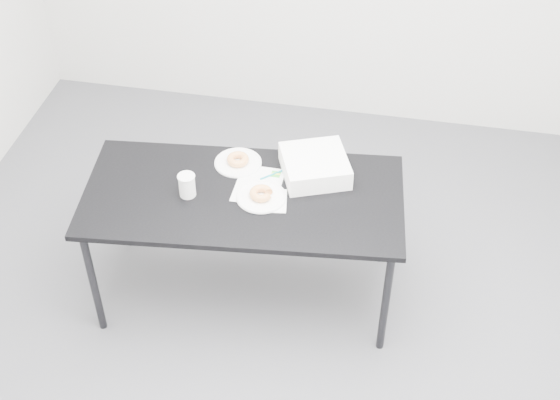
% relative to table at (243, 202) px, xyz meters
% --- Properties ---
extents(floor, '(4.00, 4.00, 0.00)m').
position_rel_table_xyz_m(floor, '(0.12, -0.18, -0.67)').
color(floor, '#4E4E53').
rests_on(floor, ground).
extents(table, '(1.66, 0.90, 0.73)m').
position_rel_table_xyz_m(table, '(0.00, 0.00, 0.00)').
color(table, black).
rests_on(table, floor).
extents(scorecard, '(0.23, 0.29, 0.00)m').
position_rel_table_xyz_m(scorecard, '(0.06, 0.08, 0.06)').
color(scorecard, white).
rests_on(scorecard, table).
extents(logo_patch, '(0.05, 0.05, 0.00)m').
position_rel_table_xyz_m(logo_patch, '(0.13, 0.18, 0.06)').
color(logo_patch, green).
rests_on(logo_patch, scorecard).
extents(pen, '(0.11, 0.10, 0.01)m').
position_rel_table_xyz_m(pen, '(0.11, 0.17, 0.06)').
color(pen, '#0C778C').
rests_on(pen, scorecard).
extents(napkin, '(0.20, 0.20, 0.00)m').
position_rel_table_xyz_m(napkin, '(0.14, -0.02, 0.06)').
color(napkin, white).
rests_on(napkin, table).
extents(plate_near, '(0.25, 0.25, 0.01)m').
position_rel_table_xyz_m(plate_near, '(0.10, -0.01, 0.06)').
color(plate_near, white).
rests_on(plate_near, napkin).
extents(donut_near, '(0.12, 0.12, 0.04)m').
position_rel_table_xyz_m(donut_near, '(0.10, -0.01, 0.08)').
color(donut_near, '#DD8646').
rests_on(donut_near, plate_near).
extents(plate_far, '(0.25, 0.25, 0.01)m').
position_rel_table_xyz_m(plate_far, '(-0.08, 0.23, 0.06)').
color(plate_far, white).
rests_on(plate_far, table).
extents(donut_far, '(0.13, 0.13, 0.04)m').
position_rel_table_xyz_m(donut_far, '(-0.08, 0.23, 0.08)').
color(donut_far, '#DD8646').
rests_on(donut_far, plate_far).
extents(coffee_cup, '(0.08, 0.08, 0.12)m').
position_rel_table_xyz_m(coffee_cup, '(-0.27, -0.05, 0.12)').
color(coffee_cup, white).
rests_on(coffee_cup, table).
extents(cup_lid, '(0.10, 0.10, 0.01)m').
position_rel_table_xyz_m(cup_lid, '(0.34, 0.24, 0.06)').
color(cup_lid, white).
rests_on(cup_lid, table).
extents(bakery_box, '(0.41, 0.41, 0.11)m').
position_rel_table_xyz_m(bakery_box, '(0.33, 0.22, 0.11)').
color(bakery_box, white).
rests_on(bakery_box, table).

